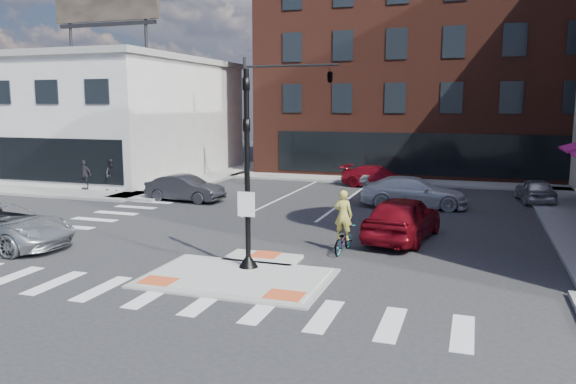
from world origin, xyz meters
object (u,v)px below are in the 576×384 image
(bg_car_silver, at_px, (535,190))
(pedestrian_a, at_px, (112,175))
(silver_suv, at_px, (1,226))
(pedestrian_b, at_px, (85,175))
(bg_car_red, at_px, (378,177))
(red_sedan, at_px, (403,218))
(cyclist, at_px, (343,232))
(bg_car_dark, at_px, (185,188))
(white_pickup, at_px, (414,192))

(bg_car_silver, height_order, pedestrian_a, pedestrian_a)
(silver_suv, bearing_deg, pedestrian_b, 27.93)
(silver_suv, xyz_separation_m, bg_car_red, (10.27, 19.06, -0.10))
(bg_car_silver, relative_size, pedestrian_a, 2.04)
(bg_car_silver, bearing_deg, bg_car_red, -25.29)
(red_sedan, bearing_deg, cyclist, 64.21)
(silver_suv, bearing_deg, red_sedan, -64.96)
(silver_suv, distance_m, bg_car_dark, 10.83)
(red_sedan, distance_m, pedestrian_a, 18.28)
(cyclist, relative_size, pedestrian_a, 1.17)
(silver_suv, height_order, bg_car_dark, silver_suv)
(red_sedan, xyz_separation_m, bg_car_red, (-3.22, 13.38, -0.19))
(silver_suv, distance_m, bg_car_red, 21.65)
(red_sedan, height_order, white_pickup, red_sedan)
(pedestrian_b, bearing_deg, bg_car_red, 38.02)
(cyclist, relative_size, pedestrian_b, 1.26)
(bg_car_red, bearing_deg, pedestrian_a, 127.95)
(white_pickup, distance_m, pedestrian_a, 16.92)
(bg_car_silver, xyz_separation_m, cyclist, (-7.24, -12.98, 0.09))
(white_pickup, xyz_separation_m, bg_car_silver, (5.87, 3.43, -0.11))
(red_sedan, relative_size, bg_car_red, 1.10)
(pedestrian_a, height_order, pedestrian_b, pedestrian_a)
(red_sedan, relative_size, pedestrian_a, 2.68)
(red_sedan, height_order, pedestrian_b, pedestrian_b)
(bg_car_dark, bearing_deg, red_sedan, -109.11)
(white_pickup, height_order, pedestrian_a, pedestrian_a)
(silver_suv, xyz_separation_m, red_sedan, (13.49, 5.68, 0.09))
(silver_suv, relative_size, bg_car_red, 1.20)
(white_pickup, relative_size, bg_car_dark, 1.25)
(bg_car_red, distance_m, pedestrian_b, 17.53)
(silver_suv, relative_size, red_sedan, 1.09)
(bg_car_dark, bearing_deg, white_pickup, -76.61)
(bg_car_dark, height_order, cyclist, cyclist)
(bg_car_silver, distance_m, cyclist, 14.86)
(silver_suv, distance_m, white_pickup, 18.29)
(bg_car_dark, relative_size, bg_car_silver, 1.11)
(white_pickup, xyz_separation_m, pedestrian_b, (-18.78, -1.00, 0.25))
(bg_car_silver, relative_size, pedestrian_b, 2.20)
(white_pickup, bearing_deg, red_sedan, 177.52)
(red_sedan, bearing_deg, bg_car_silver, -109.01)
(white_pickup, height_order, pedestrian_b, pedestrian_b)
(silver_suv, relative_size, pedestrian_b, 3.16)
(red_sedan, height_order, cyclist, cyclist)
(bg_car_silver, bearing_deg, silver_suv, 33.50)
(silver_suv, bearing_deg, white_pickup, -43.68)
(pedestrian_b, bearing_deg, cyclist, -12.88)
(white_pickup, xyz_separation_m, pedestrian_a, (-16.89, -1.00, 0.32))
(bg_car_silver, bearing_deg, bg_car_dark, 10.32)
(white_pickup, bearing_deg, pedestrian_a, 88.00)
(bg_car_dark, distance_m, pedestrian_a, 5.33)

